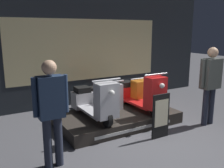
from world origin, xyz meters
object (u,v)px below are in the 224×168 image
scooter_backrow_0 (102,99)px  person_left_browsing (51,107)px  scooter_display_right (140,94)px  person_right_browsing (211,79)px  scooter_display_left (94,101)px  price_sign_board (161,116)px  scooter_backrow_1 (129,95)px

scooter_backrow_0 → person_left_browsing: person_left_browsing is taller
scooter_display_right → scooter_backrow_0: 1.06m
person_left_browsing → person_right_browsing: (3.57, 0.00, 0.06)m
scooter_display_left → price_sign_board: size_ratio=1.80×
scooter_display_right → price_sign_board: (-0.26, -1.03, -0.17)m
scooter_display_right → scooter_backrow_1: size_ratio=1.00×
scooter_backrow_1 → price_sign_board: bearing=-105.1°
scooter_display_right → price_sign_board: bearing=-104.1°
scooter_display_left → price_sign_board: (0.94, -1.03, -0.17)m
scooter_display_left → scooter_backrow_1: bearing=30.7°
scooter_display_right → scooter_backrow_1: 0.94m
scooter_display_right → scooter_backrow_0: (-0.57, 0.86, -0.26)m
person_right_browsing → price_sign_board: (-1.41, -0.02, -0.59)m
person_right_browsing → price_sign_board: 1.53m
scooter_backrow_1 → person_left_browsing: size_ratio=0.96×
scooter_backrow_0 → scooter_display_left: bearing=-126.4°
scooter_backrow_0 → scooter_backrow_1: size_ratio=1.00×
scooter_display_left → scooter_backrow_1: size_ratio=1.00×
scooter_display_left → scooter_backrow_0: (0.64, 0.86, -0.26)m
scooter_display_right → scooter_backrow_0: scooter_display_right is taller
scooter_backrow_0 → person_left_browsing: 2.70m
scooter_backrow_0 → scooter_backrow_1: (0.82, 0.00, 0.00)m
scooter_backrow_1 → price_sign_board: 1.96m
scooter_display_right → scooter_backrow_0: size_ratio=1.00×
scooter_display_left → scooter_backrow_0: bearing=53.6°
scooter_display_left → person_left_browsing: bearing=-140.3°
scooter_backrow_0 → person_left_browsing: bearing=-134.7°
scooter_backrow_0 → person_left_browsing: (-1.85, -1.87, 0.61)m
scooter_backrow_0 → person_right_browsing: 2.63m
scooter_display_right → person_left_browsing: person_left_browsing is taller
scooter_display_left → scooter_display_right: size_ratio=1.00×
scooter_display_left → scooter_display_right: bearing=0.0°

